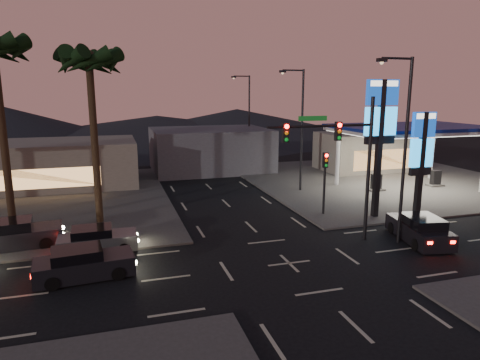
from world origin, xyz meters
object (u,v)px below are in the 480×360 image
object	(u,v)px
gas_station	(411,130)
car_lane_a_front	(83,264)
pylon_sign_tall	(381,121)
pylon_sign_short	(422,149)
suv_station	(420,229)
car_lane_b_mid	(14,235)
car_lane_b_front	(97,240)
traffic_signal_mast	(342,149)

from	to	relation	value
gas_station	car_lane_a_front	world-z (taller)	gas_station
car_lane_a_front	pylon_sign_tall	bearing A→B (deg)	13.61
gas_station	pylon_sign_short	size ratio (longest dim) A/B	1.74
gas_station	suv_station	xyz separation A→B (m)	(-7.78, -11.20, -4.38)
car_lane_a_front	car_lane_b_mid	size ratio (longest dim) A/B	0.91
gas_station	car_lane_b_front	size ratio (longest dim) A/B	2.95
gas_station	traffic_signal_mast	distance (m)	15.82
pylon_sign_tall	car_lane_b_front	bearing A→B (deg)	-176.41
traffic_signal_mast	car_lane_b_mid	size ratio (longest dim) A/B	1.62
car_lane_a_front	suv_station	xyz separation A→B (m)	(17.77, -0.33, 0.04)
car_lane_b_mid	car_lane_a_front	bearing A→B (deg)	-53.39
pylon_sign_short	suv_station	xyz separation A→B (m)	(-2.78, -3.70, -3.96)
car_lane_a_front	suv_station	size ratio (longest dim) A/B	0.94
pylon_sign_tall	car_lane_b_front	world-z (taller)	pylon_sign_tall
pylon_sign_short	traffic_signal_mast	size ratio (longest dim) A/B	0.88
pylon_sign_tall	traffic_signal_mast	size ratio (longest dim) A/B	1.12
gas_station	pylon_sign_tall	world-z (taller)	pylon_sign_tall
pylon_sign_tall	pylon_sign_short	distance (m)	3.20
pylon_sign_tall	pylon_sign_short	xyz separation A→B (m)	(2.50, -1.00, -1.74)
gas_station	car_lane_b_mid	bearing A→B (deg)	-168.74
pylon_sign_tall	gas_station	bearing A→B (deg)	40.91
pylon_sign_short	car_lane_b_front	xyz separation A→B (m)	(-20.05, -0.10, -4.04)
gas_station	car_lane_b_mid	world-z (taller)	gas_station
pylon_sign_tall	suv_station	xyz separation A→B (m)	(-0.28, -4.70, -5.69)
gas_station	car_lane_b_mid	distance (m)	30.18
pylon_sign_tall	traffic_signal_mast	bearing A→B (deg)	-143.48
suv_station	traffic_signal_mast	bearing A→B (deg)	165.06
gas_station	car_lane_b_front	bearing A→B (deg)	-163.12
car_lane_b_mid	suv_station	xyz separation A→B (m)	(21.51, -5.37, -0.03)
gas_station	car_lane_b_mid	xyz separation A→B (m)	(-29.29, -5.83, -4.36)
traffic_signal_mast	car_lane_b_front	bearing A→B (deg)	169.33
pylon_sign_short	car_lane_b_mid	distance (m)	24.66
traffic_signal_mast	car_lane_a_front	bearing A→B (deg)	-176.31
pylon_sign_short	car_lane_a_front	xyz separation A→B (m)	(-20.55, -3.37, -3.99)
pylon_sign_short	suv_station	bearing A→B (deg)	-126.90
traffic_signal_mast	car_lane_b_mid	world-z (taller)	traffic_signal_mast
car_lane_a_front	car_lane_b_front	distance (m)	3.31
pylon_sign_tall	suv_station	world-z (taller)	pylon_sign_tall
pylon_sign_tall	car_lane_b_mid	distance (m)	22.52
gas_station	car_lane_b_front	distance (m)	26.55
car_lane_b_mid	pylon_sign_short	bearing A→B (deg)	-3.93
suv_station	car_lane_b_mid	bearing A→B (deg)	165.98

